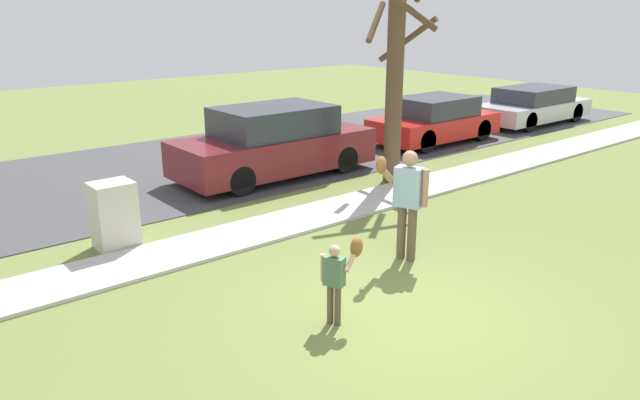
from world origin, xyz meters
name	(u,v)px	position (x,y,z in m)	size (l,w,h in m)	color
ground_plane	(255,236)	(0.00, 3.50, 0.00)	(48.00, 48.00, 0.00)	olive
sidewalk_strip	(252,232)	(0.00, 3.60, 0.03)	(36.00, 1.20, 0.06)	beige
road_surface	(136,175)	(0.00, 8.60, 0.01)	(36.00, 6.80, 0.02)	#424244
person_adult	(406,194)	(1.23, 1.15, 1.07)	(0.84, 0.59, 1.74)	brown
person_child	(340,270)	(-0.85, 0.30, 0.70)	(0.56, 0.35, 1.09)	brown
baseball	(362,288)	(-0.02, 0.76, 0.04)	(0.07, 0.07, 0.07)	white
utility_cabinet	(114,215)	(-2.05, 4.50, 0.55)	(0.65, 0.55, 1.11)	beige
street_tree_near	(395,67)	(4.33, 4.43, 2.55)	(1.84, 1.88, 4.78)	brown
parked_suv_maroon	(274,143)	(2.50, 6.46, 0.79)	(4.70, 1.90, 1.63)	maroon
parked_hatchback_red	(435,120)	(8.26, 6.55, 0.66)	(4.00, 1.75, 1.33)	red
parked_sedan_silver	(533,106)	(13.22, 6.45, 0.62)	(4.60, 1.80, 1.23)	silver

